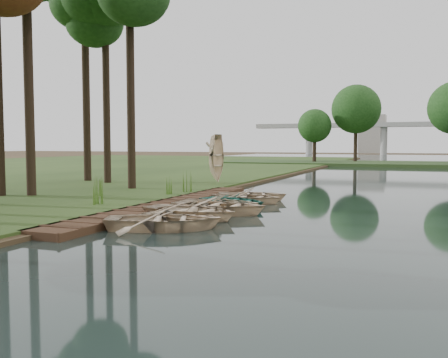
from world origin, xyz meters
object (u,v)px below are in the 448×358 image
(rowboat_2, at_px, (190,209))
(stored_rowboat, at_px, (217,177))
(boardwalk, at_px, (167,206))
(rowboat_0, at_px, (164,218))
(rowboat_1, at_px, (183,215))

(rowboat_2, distance_m, stored_rowboat, 14.73)
(boardwalk, distance_m, rowboat_0, 5.61)
(rowboat_1, relative_size, rowboat_2, 0.84)
(rowboat_2, bearing_deg, stored_rowboat, 26.87)
(boardwalk, xyz_separation_m, rowboat_2, (2.34, -2.60, 0.29))
(boardwalk, height_order, rowboat_1, rowboat_1)
(rowboat_1, xyz_separation_m, stored_rowboat, (-4.85, 15.15, 0.25))
(rowboat_0, bearing_deg, boardwalk, 4.80)
(rowboat_2, bearing_deg, boardwalk, 50.70)
(rowboat_0, distance_m, rowboat_2, 2.42)
(rowboat_1, distance_m, rowboat_2, 1.19)
(boardwalk, bearing_deg, stored_rowboat, 101.16)
(boardwalk, bearing_deg, rowboat_1, -55.28)
(rowboat_0, bearing_deg, stored_rowboat, -5.68)
(rowboat_0, xyz_separation_m, rowboat_2, (-0.18, 2.41, -0.00))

